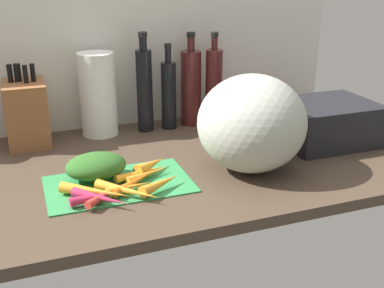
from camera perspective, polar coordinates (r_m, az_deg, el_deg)
ground_plane at (r=138.52cm, az=-7.10°, el=-3.06°), size 170.00×80.00×3.00cm
wall_back at (r=166.32cm, az=-10.79°, el=12.13°), size 170.00×3.00×60.00cm
cutting_board at (r=126.22cm, az=-8.70°, el=-4.68°), size 37.18×22.74×0.80cm
carrot_0 at (r=123.24cm, az=-6.71°, el=-4.42°), size 14.51×11.84×2.33cm
carrot_1 at (r=127.99cm, az=-6.03°, el=-3.41°), size 15.02×6.00×2.28cm
carrot_2 at (r=120.61cm, az=-3.74°, el=-4.71°), size 12.80×9.02×3.06cm
carrot_3 at (r=127.39cm, az=-5.18°, el=-3.53°), size 13.10×6.84×2.15cm
carrot_4 at (r=120.29cm, az=-7.45°, el=-5.13°), size 12.16×4.34×2.31cm
carrot_5 at (r=117.90cm, az=-10.19°, el=-5.90°), size 11.61×10.31×2.18cm
carrot_6 at (r=131.19cm, az=-4.94°, el=-2.47°), size 10.75×8.79×3.43cm
carrot_7 at (r=118.88cm, az=-11.49°, el=-5.56°), size 16.33×12.84×2.93cm
carrot_8 at (r=117.14cm, az=-10.85°, el=-6.09°), size 14.86×4.25×2.33cm
carrot_9 at (r=115.84cm, az=-10.80°, el=-6.34°), size 12.90×12.49×2.59cm
carrot_10 at (r=118.07cm, az=-7.74°, el=-5.54°), size 14.32×14.27×2.80cm
carrot_greens_pile at (r=128.22cm, az=-11.35°, el=-2.59°), size 15.85×12.19×6.71cm
winter_squash at (r=130.71cm, az=7.12°, el=2.45°), size 29.82×29.22×26.71cm
knife_block at (r=158.18cm, az=-19.08°, el=3.49°), size 12.51×16.29×25.34cm
paper_towel_roll at (r=160.31cm, az=-11.13°, el=5.80°), size 11.85×11.85×27.31cm
bottle_0 at (r=161.63cm, az=-5.67°, el=6.56°), size 5.36×5.36×33.27cm
bottle_1 at (r=164.07cm, az=-2.79°, el=5.97°), size 5.10×5.10×29.14cm
bottle_2 at (r=167.90cm, az=-0.12°, el=6.81°), size 7.13×7.13×32.19cm
bottle_3 at (r=168.74cm, az=2.61°, el=6.92°), size 5.90×5.90×32.16cm
dish_rack at (r=158.07cm, az=15.64°, el=2.50°), size 29.11×23.91×13.10cm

